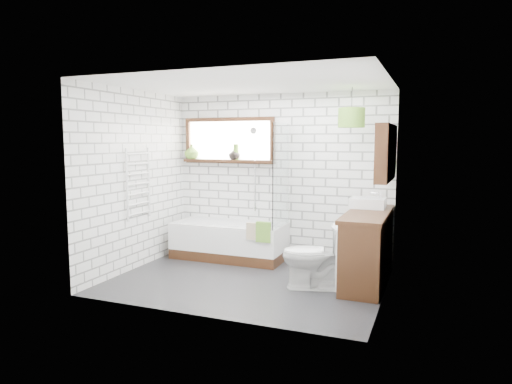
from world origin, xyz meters
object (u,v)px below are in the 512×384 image
at_px(bathtub, 229,241).
at_px(vanity, 368,247).
at_px(toilet, 315,256).
at_px(basin, 368,203).
at_px(pendant, 351,118).

relative_size(bathtub, vanity, 1.07).
relative_size(vanity, toilet, 1.94).
xyz_separation_m(bathtub, vanity, (2.14, -0.43, 0.18)).
bearing_deg(basin, vanity, -80.51).
xyz_separation_m(vanity, toilet, (-0.56, -0.50, -0.05)).
distance_m(basin, toilet, 1.14).
xyz_separation_m(bathtub, toilet, (1.58, -0.92, 0.13)).
distance_m(bathtub, toilet, 1.84).
height_order(basin, pendant, pendant).
bearing_deg(bathtub, toilet, -30.26).
bearing_deg(basin, bathtub, 178.11).
height_order(basin, toilet, basin).
xyz_separation_m(vanity, basin, (-0.06, 0.36, 0.52)).
bearing_deg(toilet, vanity, 117.64).
bearing_deg(toilet, bathtub, -134.37).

